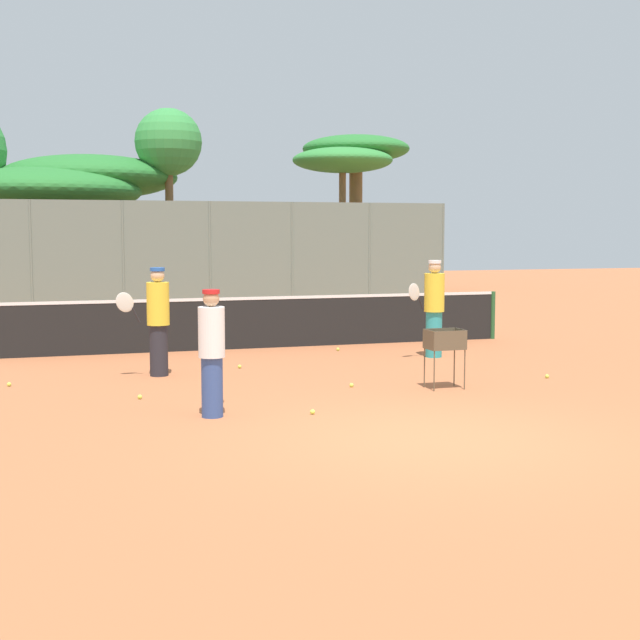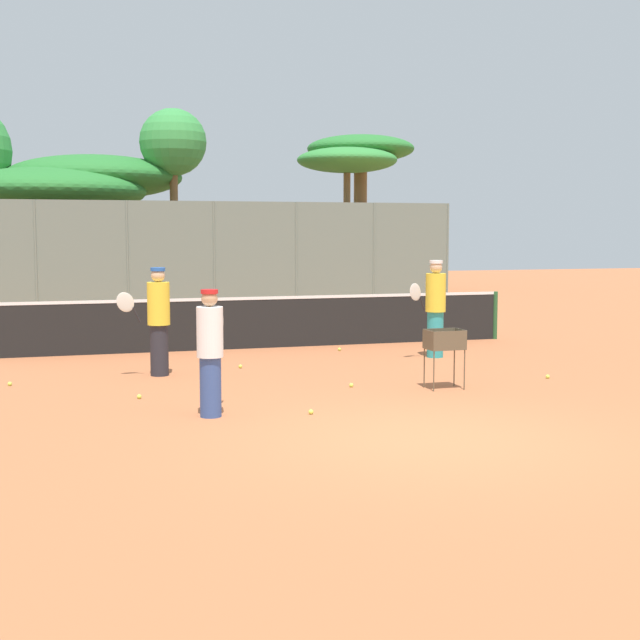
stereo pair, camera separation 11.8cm
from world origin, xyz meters
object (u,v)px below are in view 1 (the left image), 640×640
player_white_outfit (212,351)px  player_red_cap (158,320)px  player_yellow_shirt (434,307)px  parked_car (280,274)px  ball_cart (445,345)px  tennis_net (258,321)px

player_white_outfit → player_red_cap: bearing=29.8°
player_red_cap → player_yellow_shirt: (5.34, 0.65, 0.02)m
player_red_cap → parked_car: bearing=-116.3°
player_red_cap → ball_cart: player_red_cap is taller
player_yellow_shirt → ball_cart: bearing=45.4°
parked_car → player_red_cap: bearing=-110.2°
ball_cart → parked_car: (3.55, 23.21, -0.02)m
tennis_net → player_red_cap: player_red_cap is taller
tennis_net → parked_car: size_ratio=2.60×
parked_car → tennis_net: bearing=-106.3°
player_red_cap → parked_car: (7.61, 20.67, -0.28)m
tennis_net → ball_cart: tennis_net is taller
player_red_cap → parked_car: 22.02m
tennis_net → player_white_outfit: size_ratio=6.54×
player_red_cap → ball_cart: 4.80m
player_white_outfit → ball_cart: player_white_outfit is taller
player_yellow_shirt → parked_car: (2.27, 20.02, -0.31)m
tennis_net → player_white_outfit: player_white_outfit is taller
player_white_outfit → player_red_cap: 3.56m
player_red_cap → parked_car: player_red_cap is taller
tennis_net → parked_car: (5.19, 17.74, 0.10)m
player_white_outfit → player_yellow_shirt: size_ratio=0.90×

